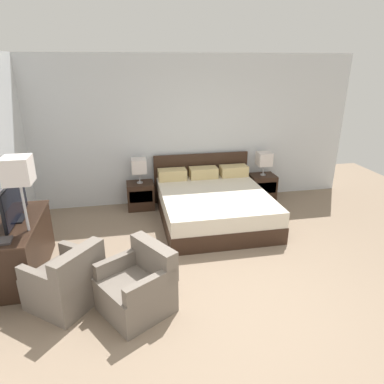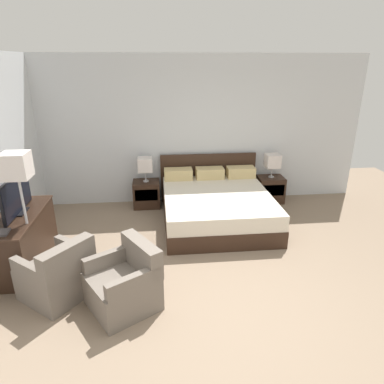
{
  "view_description": "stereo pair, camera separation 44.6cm",
  "coord_description": "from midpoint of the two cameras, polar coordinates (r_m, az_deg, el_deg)",
  "views": [
    {
      "loc": [
        -1.05,
        -2.97,
        2.65
      ],
      "look_at": [
        -0.1,
        1.88,
        0.75
      ],
      "focal_mm": 32.0,
      "sensor_mm": 36.0,
      "label": 1
    },
    {
      "loc": [
        -0.61,
        -3.03,
        2.65
      ],
      "look_at": [
        -0.1,
        1.88,
        0.75
      ],
      "focal_mm": 32.0,
      "sensor_mm": 36.0,
      "label": 2
    }
  ],
  "objects": [
    {
      "name": "armchair_companion",
      "position": [
        4.04,
        -7.84,
        -15.02
      ],
      "size": [
        0.94,
        0.94,
        0.76
      ],
      "color": "#70665B",
      "rests_on": "ground"
    },
    {
      "name": "ground_plane",
      "position": [
        4.09,
        7.7,
        -19.59
      ],
      "size": [
        10.25,
        10.25,
        0.0
      ],
      "primitive_type": "plane",
      "color": "#84705B"
    },
    {
      "name": "nightstand_right",
      "position": [
        7.04,
        14.67,
        0.42
      ],
      "size": [
        0.5,
        0.41,
        0.51
      ],
      "color": "#332116",
      "rests_on": "ground"
    },
    {
      "name": "wall_back",
      "position": [
        6.62,
        1.39,
        10.08
      ],
      "size": [
        6.76,
        0.06,
        2.79
      ],
      "primitive_type": "cube",
      "color": "silver",
      "rests_on": "ground"
    },
    {
      "name": "table_lamp_left",
      "position": [
        6.41,
        -5.85,
        4.52
      ],
      "size": [
        0.27,
        0.27,
        0.46
      ],
      "color": "#B7B7BC",
      "rests_on": "nightstand_left"
    },
    {
      "name": "bed",
      "position": [
        6.01,
        6.17,
        -2.23
      ],
      "size": [
        1.88,
        2.09,
        0.96
      ],
      "color": "#332116",
      "rests_on": "ground"
    },
    {
      "name": "floor_lamp",
      "position": [
        4.46,
        -24.54,
        2.46
      ],
      "size": [
        0.3,
        0.3,
        1.65
      ],
      "color": "#B7B7BC",
      "rests_on": "ground"
    },
    {
      "name": "tv",
      "position": [
        4.96,
        -25.02,
        -0.64
      ],
      "size": [
        0.18,
        0.92,
        0.5
      ],
      "color": "black",
      "rests_on": "dresser"
    },
    {
      "name": "nightstand_left",
      "position": [
        6.6,
        -5.66,
        -0.35
      ],
      "size": [
        0.5,
        0.41,
        0.51
      ],
      "color": "#332116",
      "rests_on": "ground"
    },
    {
      "name": "armchair_by_window",
      "position": [
        4.35,
        -18.64,
        -13.13
      ],
      "size": [
        0.96,
        0.96,
        0.76
      ],
      "color": "#70665B",
      "rests_on": "ground"
    },
    {
      "name": "dresser",
      "position": [
        5.13,
        -24.29,
        -7.23
      ],
      "size": [
        0.54,
        1.41,
        0.74
      ],
      "color": "#332116",
      "rests_on": "ground"
    },
    {
      "name": "table_lamp_right",
      "position": [
        6.86,
        15.11,
        4.99
      ],
      "size": [
        0.27,
        0.27,
        0.46
      ],
      "color": "#B7B7BC",
      "rests_on": "nightstand_right"
    }
  ]
}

